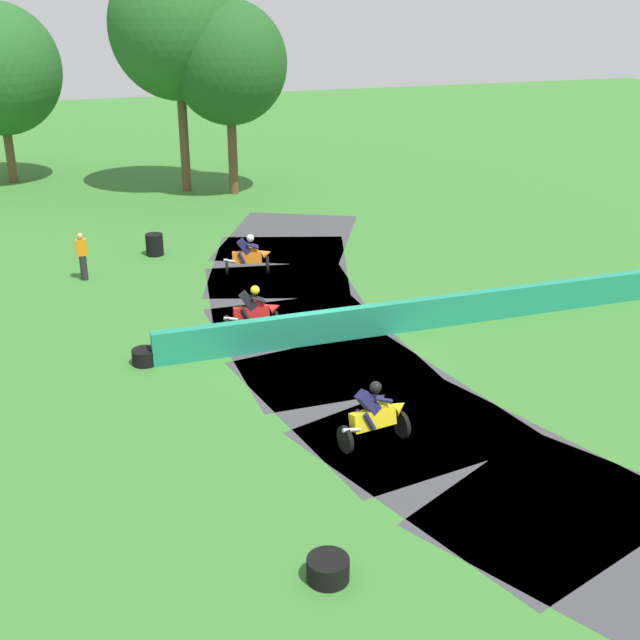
# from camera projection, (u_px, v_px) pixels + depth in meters

# --- Properties ---
(ground_plane) EXTENTS (120.00, 120.00, 0.00)m
(ground_plane) POSITION_uv_depth(u_px,v_px,m) (313.00, 343.00, 22.39)
(ground_plane) COLOR #38752D
(track_asphalt) EXTENTS (9.00, 29.20, 0.01)m
(track_asphalt) POSITION_uv_depth(u_px,v_px,m) (351.00, 338.00, 22.73)
(track_asphalt) COLOR #3D3D42
(track_asphalt) RESTS_ON ground
(safety_barrier) EXTENTS (18.26, 0.52, 0.90)m
(safety_barrier) POSITION_uv_depth(u_px,v_px,m) (466.00, 308.00, 23.66)
(safety_barrier) COLOR #1E8466
(safety_barrier) RESTS_ON ground
(motorcycle_lead_orange) EXTENTS (1.71, 0.99, 1.42)m
(motorcycle_lead_orange) POSITION_uv_depth(u_px,v_px,m) (249.00, 255.00, 27.71)
(motorcycle_lead_orange) COLOR black
(motorcycle_lead_orange) RESTS_ON ground
(motorcycle_chase_red) EXTENTS (1.71, 0.86, 1.42)m
(motorcycle_chase_red) POSITION_uv_depth(u_px,v_px,m) (254.00, 311.00, 22.85)
(motorcycle_chase_red) COLOR black
(motorcycle_chase_red) RESTS_ON ground
(motorcycle_trailing_yellow) EXTENTS (1.67, 0.90, 1.43)m
(motorcycle_trailing_yellow) POSITION_uv_depth(u_px,v_px,m) (376.00, 415.00, 17.23)
(motorcycle_trailing_yellow) COLOR black
(motorcycle_trailing_yellow) RESTS_ON ground
(tire_stack_near) EXTENTS (0.64, 0.64, 0.80)m
(tire_stack_near) POSITION_uv_depth(u_px,v_px,m) (155.00, 245.00, 29.81)
(tire_stack_near) COLOR black
(tire_stack_near) RESTS_ON ground
(tire_stack_mid_a) EXTENTS (0.67, 0.67, 0.40)m
(tire_stack_mid_a) POSITION_uv_depth(u_px,v_px,m) (145.00, 357.00, 21.07)
(tire_stack_mid_a) COLOR black
(tire_stack_mid_a) RESTS_ON ground
(tire_stack_mid_b) EXTENTS (0.72, 0.72, 0.40)m
(tire_stack_mid_b) POSITION_uv_depth(u_px,v_px,m) (328.00, 569.00, 13.29)
(tire_stack_mid_b) COLOR black
(tire_stack_mid_b) RESTS_ON ground
(track_marshal) EXTENTS (0.34, 0.24, 1.63)m
(track_marshal) POSITION_uv_depth(u_px,v_px,m) (82.00, 257.00, 27.06)
(track_marshal) COLOR #232328
(track_marshal) RESTS_ON ground
(tree_mid_rise) EXTENTS (5.33, 5.33, 8.87)m
(tree_mid_rise) POSITION_uv_depth(u_px,v_px,m) (229.00, 63.00, 36.98)
(tree_mid_rise) COLOR brown
(tree_mid_rise) RESTS_ON ground
(tree_behind_barrier) EXTENTS (6.25, 6.25, 10.86)m
(tree_behind_barrier) POSITION_uv_depth(u_px,v_px,m) (177.00, 27.00, 36.95)
(tree_behind_barrier) COLOR brown
(tree_behind_barrier) RESTS_ON ground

